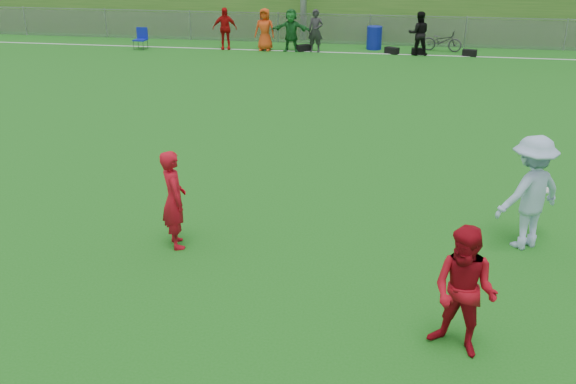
% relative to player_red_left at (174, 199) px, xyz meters
% --- Properties ---
extents(ground, '(120.00, 120.00, 0.00)m').
position_rel_player_red_left_xyz_m(ground, '(2.26, -0.77, -0.82)').
color(ground, '#196715').
rests_on(ground, ground).
extents(sideline_far, '(60.00, 0.10, 0.01)m').
position_rel_player_red_left_xyz_m(sideline_far, '(2.26, 17.23, -0.82)').
color(sideline_far, white).
rests_on(sideline_far, ground).
extents(fence, '(58.00, 0.06, 1.30)m').
position_rel_player_red_left_xyz_m(fence, '(2.26, 19.23, -0.17)').
color(fence, gray).
rests_on(fence, ground).
extents(spectator_row, '(8.85, 0.71, 1.69)m').
position_rel_player_red_left_xyz_m(spectator_row, '(-0.30, 17.23, 0.03)').
color(spectator_row, '#B70C0D').
rests_on(spectator_row, ground).
extents(gear_bags, '(7.24, 0.56, 0.26)m').
position_rel_player_red_left_xyz_m(gear_bags, '(3.38, 17.33, -0.69)').
color(gear_bags, black).
rests_on(gear_bags, ground).
extents(player_red_left, '(0.64, 0.72, 1.64)m').
position_rel_player_red_left_xyz_m(player_red_left, '(0.00, 0.00, 0.00)').
color(player_red_left, '#B30C1B').
rests_on(player_red_left, ground).
extents(player_red_center, '(1.02, 0.95, 1.68)m').
position_rel_player_red_left_xyz_m(player_red_center, '(4.35, -2.14, 0.02)').
color(player_red_center, '#A50B18').
rests_on(player_red_center, ground).
extents(player_blue, '(1.40, 1.27, 1.89)m').
position_rel_player_red_left_xyz_m(player_blue, '(5.62, 0.91, 0.12)').
color(player_blue, '#A0BCDE').
rests_on(player_blue, ground).
extents(frisbee, '(0.24, 0.24, 0.02)m').
position_rel_player_red_left_xyz_m(frisbee, '(5.96, 1.41, -0.01)').
color(frisbee, silver).
rests_on(frisbee, ground).
extents(recycling_bin, '(0.78, 0.78, 0.93)m').
position_rel_player_red_left_xyz_m(recycling_bin, '(2.50, 18.23, -0.35)').
color(recycling_bin, '#0D1A92').
rests_on(recycling_bin, ground).
extents(camp_chair, '(0.52, 0.53, 0.87)m').
position_rel_player_red_left_xyz_m(camp_chair, '(-7.10, 16.64, -0.56)').
color(camp_chair, '#0E1CA2').
rests_on(camp_chair, ground).
extents(bicycle, '(1.68, 0.88, 0.84)m').
position_rel_player_red_left_xyz_m(bicycle, '(5.26, 18.23, -0.40)').
color(bicycle, '#2F2F31').
rests_on(bicycle, ground).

